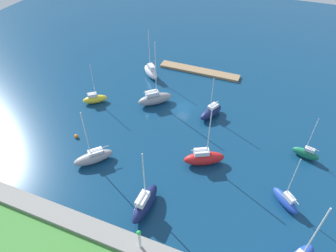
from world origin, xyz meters
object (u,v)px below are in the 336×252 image
(sailboat_gray_far_south, at_px, (155,98))
(mooring_buoy_orange, at_px, (76,136))
(sailboat_green_center_basin, at_px, (306,153))
(sailboat_blue_by_breakwater, at_px, (286,200))
(sailboat_gray_along_channel, at_px, (94,157))
(sailboat_yellow_west_end, at_px, (95,99))
(pier_dock, at_px, (199,71))
(sailboat_navy_off_beacon, at_px, (145,203))
(sailboat_navy_mid_basin, at_px, (211,112))
(sailboat_white_east_end, at_px, (151,72))
(harbor_beacon, at_px, (139,238))
(sailboat_red_far_north, at_px, (204,158))

(sailboat_gray_far_south, relative_size, mooring_buoy_orange, 19.67)
(sailboat_green_center_basin, height_order, sailboat_gray_far_south, sailboat_gray_far_south)
(sailboat_blue_by_breakwater, distance_m, sailboat_green_center_basin, 11.77)
(sailboat_gray_along_channel, xyz_separation_m, sailboat_yellow_west_end, (9.22, -14.98, -0.12))
(sailboat_green_center_basin, bearing_deg, sailboat_gray_far_south, 3.82)
(pier_dock, xyz_separation_m, mooring_buoy_orange, (14.44, 31.68, 0.06))
(sailboat_gray_along_channel, height_order, sailboat_navy_off_beacon, sailboat_navy_off_beacon)
(sailboat_navy_mid_basin, height_order, sailboat_gray_far_south, sailboat_gray_far_south)
(sailboat_navy_off_beacon, xyz_separation_m, mooring_buoy_orange, (18.79, -9.32, -1.11))
(pier_dock, distance_m, mooring_buoy_orange, 34.81)
(sailboat_gray_along_channel, distance_m, sailboat_blue_by_breakwater, 31.78)
(sailboat_blue_by_breakwater, height_order, sailboat_white_east_end, sailboat_white_east_end)
(sailboat_blue_by_breakwater, xyz_separation_m, sailboat_gray_far_south, (28.65, -16.22, 0.30))
(sailboat_gray_along_channel, bearing_deg, harbor_beacon, 94.20)
(sailboat_gray_far_south, bearing_deg, pier_dock, 29.76)
(harbor_beacon, relative_size, sailboat_navy_off_beacon, 0.32)
(harbor_beacon, xyz_separation_m, sailboat_gray_far_south, (11.70, -31.15, -2.37))
(sailboat_green_center_basin, xyz_separation_m, mooring_buoy_orange, (40.47, 10.77, -0.66))
(sailboat_blue_by_breakwater, bearing_deg, sailboat_navy_off_beacon, 67.16)
(harbor_beacon, distance_m, sailboat_gray_far_south, 33.37)
(pier_dock, relative_size, sailboat_yellow_west_end, 2.19)
(sailboat_red_far_north, relative_size, sailboat_navy_off_beacon, 1.01)
(sailboat_yellow_west_end, bearing_deg, sailboat_gray_far_south, -17.75)
(sailboat_gray_along_channel, height_order, mooring_buoy_orange, sailboat_gray_along_channel)
(sailboat_white_east_end, relative_size, sailboat_navy_off_beacon, 1.02)
(sailboat_yellow_west_end, height_order, sailboat_white_east_end, sailboat_white_east_end)
(sailboat_gray_along_channel, height_order, sailboat_gray_far_south, sailboat_gray_far_south)
(pier_dock, relative_size, sailboat_white_east_end, 1.72)
(sailboat_blue_by_breakwater, bearing_deg, sailboat_gray_far_south, 13.76)
(sailboat_navy_mid_basin, distance_m, sailboat_white_east_end, 20.18)
(sailboat_gray_along_channel, bearing_deg, pier_dock, -149.74)
(sailboat_red_far_north, distance_m, sailboat_gray_far_south, 19.50)
(sailboat_gray_along_channel, height_order, sailboat_green_center_basin, sailboat_gray_along_channel)
(sailboat_yellow_west_end, xyz_separation_m, sailboat_green_center_basin, (-43.18, 0.22, 0.02))
(sailboat_blue_by_breakwater, relative_size, sailboat_red_far_north, 0.84)
(sailboat_blue_by_breakwater, height_order, sailboat_yellow_west_end, sailboat_blue_by_breakwater)
(pier_dock, xyz_separation_m, sailboat_navy_mid_basin, (-7.45, 15.91, 0.82))
(sailboat_yellow_west_end, distance_m, sailboat_red_far_north, 28.22)
(sailboat_blue_by_breakwater, bearing_deg, sailboat_yellow_west_end, 27.21)
(harbor_beacon, bearing_deg, sailboat_gray_along_channel, -38.60)
(sailboat_red_far_north, bearing_deg, sailboat_gray_far_south, 110.98)
(sailboat_navy_mid_basin, distance_m, sailboat_red_far_north, 13.23)
(pier_dock, bearing_deg, sailboat_gray_along_channel, 77.46)
(pier_dock, xyz_separation_m, sailboat_gray_along_channel, (7.93, 35.66, 0.81))
(sailboat_gray_along_channel, xyz_separation_m, sailboat_navy_mid_basin, (-15.39, -19.75, 0.00))
(sailboat_red_far_north, distance_m, sailboat_green_center_basin, 18.08)
(sailboat_gray_far_south, bearing_deg, sailboat_yellow_west_end, 156.86)
(sailboat_navy_mid_basin, relative_size, sailboat_gray_far_south, 0.65)
(sailboat_navy_mid_basin, height_order, sailboat_white_east_end, sailboat_white_east_end)
(sailboat_white_east_end, relative_size, sailboat_gray_far_south, 0.83)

